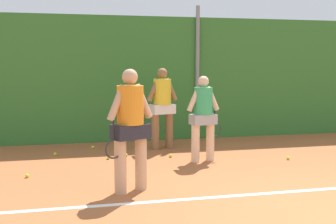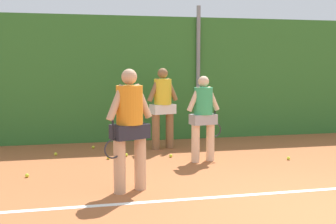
{
  "view_description": "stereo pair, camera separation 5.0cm",
  "coord_description": "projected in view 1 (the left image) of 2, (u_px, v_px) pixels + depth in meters",
  "views": [
    {
      "loc": [
        -3.14,
        -4.53,
        1.88
      ],
      "look_at": [
        -1.34,
        3.21,
        0.99
      ],
      "focal_mm": 46.0,
      "sensor_mm": 36.0,
      "label": 1
    },
    {
      "loc": [
        -3.09,
        -4.54,
        1.88
      ],
      "look_at": [
        -1.34,
        3.21,
        0.99
      ],
      "focal_mm": 46.0,
      "sensor_mm": 36.0,
      "label": 2
    }
  ],
  "objects": [
    {
      "name": "tennis_ball_4",
      "position": [
        171.0,
        156.0,
        8.68
      ],
      "size": [
        0.07,
        0.07,
        0.07
      ],
      "primitive_type": "sphere",
      "color": "#CCDB33",
      "rests_on": "ground_plane"
    },
    {
      "name": "tennis_ball_8",
      "position": [
        126.0,
        155.0,
        8.75
      ],
      "size": [
        0.07,
        0.07,
        0.07
      ],
      "primitive_type": "sphere",
      "color": "#CCDB33",
      "rests_on": "ground_plane"
    },
    {
      "name": "fence_post_center",
      "position": [
        197.0,
        73.0,
        10.66
      ],
      "size": [
        0.1,
        0.1,
        3.29
      ],
      "primitive_type": "cylinder",
      "color": "gray",
      "rests_on": "ground_plane"
    },
    {
      "name": "player_foreground_near",
      "position": [
        130.0,
        124.0,
        6.26
      ],
      "size": [
        0.75,
        0.49,
        1.81
      ],
      "rotation": [
        0.0,
        0.0,
        3.54
      ],
      "color": "tan",
      "rests_on": "ground_plane"
    },
    {
      "name": "tennis_ball_10",
      "position": [
        108.0,
        158.0,
        8.49
      ],
      "size": [
        0.07,
        0.07,
        0.07
      ],
      "primitive_type": "sphere",
      "color": "#CCDB33",
      "rests_on": "ground_plane"
    },
    {
      "name": "court_baseline_paint",
      "position": [
        289.0,
        192.0,
        6.33
      ],
      "size": [
        12.67,
        0.1,
        0.01
      ],
      "primitive_type": "cube",
      "color": "white",
      "rests_on": "ground_plane"
    },
    {
      "name": "player_midcourt",
      "position": [
        203.0,
        114.0,
        8.24
      ],
      "size": [
        0.76,
        0.37,
        1.65
      ],
      "rotation": [
        0.0,
        0.0,
        0.18
      ],
      "color": "beige",
      "rests_on": "ground_plane"
    },
    {
      "name": "ground_plane",
      "position": [
        269.0,
        180.0,
        6.97
      ],
      "size": [
        26.67,
        26.67,
        0.0
      ],
      "primitive_type": "plane",
      "color": "#A85B33"
    },
    {
      "name": "tennis_ball_9",
      "position": [
        27.0,
        176.0,
        7.12
      ],
      "size": [
        0.07,
        0.07,
        0.07
      ],
      "primitive_type": "sphere",
      "color": "#CCDB33",
      "rests_on": "ground_plane"
    },
    {
      "name": "hedge_fence_backdrop",
      "position": [
        195.0,
        79.0,
        10.84
      ],
      "size": [
        17.34,
        0.25,
        3.02
      ],
      "primitive_type": "cube",
      "color": "#33702D",
      "rests_on": "ground_plane"
    },
    {
      "name": "tennis_ball_11",
      "position": [
        55.0,
        154.0,
        8.83
      ],
      "size": [
        0.07,
        0.07,
        0.07
      ],
      "primitive_type": "sphere",
      "color": "#CCDB33",
      "rests_on": "ground_plane"
    },
    {
      "name": "tennis_ball_2",
      "position": [
        93.0,
        147.0,
        9.56
      ],
      "size": [
        0.07,
        0.07,
        0.07
      ],
      "primitive_type": "sphere",
      "color": "#CCDB33",
      "rests_on": "ground_plane"
    },
    {
      "name": "player_backcourt_far",
      "position": [
        162.0,
        104.0,
        9.47
      ],
      "size": [
        0.73,
        0.43,
        1.79
      ],
      "rotation": [
        0.0,
        0.0,
        0.27
      ],
      "color": "#8C603D",
      "rests_on": "ground_plane"
    },
    {
      "name": "tennis_ball_6",
      "position": [
        288.0,
        158.0,
        8.46
      ],
      "size": [
        0.07,
        0.07,
        0.07
      ],
      "primitive_type": "sphere",
      "color": "#CCDB33",
      "rests_on": "ground_plane"
    }
  ]
}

